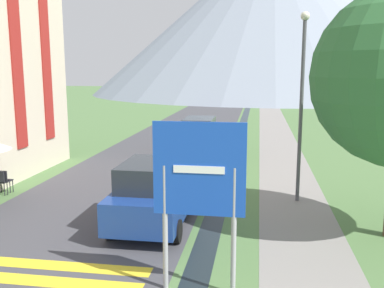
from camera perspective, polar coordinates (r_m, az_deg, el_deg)
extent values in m
plane|color=#517542|center=(23.55, 2.88, -0.51)|extent=(160.00, 160.00, 0.00)
cube|color=#424247|center=(33.66, 0.44, 2.69)|extent=(6.40, 60.00, 0.01)
cube|color=gray|center=(33.33, 10.88, 2.43)|extent=(2.20, 60.00, 0.01)
cube|color=black|center=(33.33, 6.75, 2.54)|extent=(0.60, 60.00, 0.00)
cube|color=yellow|center=(9.98, -22.54, -16.26)|extent=(5.44, 0.44, 0.01)
cube|color=yellow|center=(10.52, -20.51, -14.73)|extent=(5.44, 0.44, 0.01)
cone|color=gray|center=(79.05, 10.59, 16.50)|extent=(62.20, 62.20, 26.89)
cube|color=maroon|center=(17.52, -22.43, 11.98)|extent=(0.06, 0.70, 7.68)
cube|color=maroon|center=(19.49, -18.95, 11.92)|extent=(0.06, 0.70, 7.68)
cylinder|color=#9E9EA3|center=(8.43, -3.60, -11.16)|extent=(0.10, 0.10, 2.50)
cylinder|color=#9E9EA3|center=(8.27, 5.59, -11.64)|extent=(0.10, 0.10, 2.50)
cube|color=#1947B7|center=(7.94, 0.95, -3.39)|extent=(1.75, 0.05, 1.78)
cube|color=white|center=(7.92, 0.92, -3.44)|extent=(0.96, 0.02, 0.14)
cube|color=navy|center=(11.99, -5.07, -7.38)|extent=(1.82, 3.80, 0.84)
cube|color=#23282D|center=(11.60, -5.36, -4.07)|extent=(1.55, 2.09, 0.68)
cylinder|color=black|center=(13.42, -7.47, -7.40)|extent=(0.18, 0.60, 0.60)
cylinder|color=black|center=(13.05, -0.05, -7.81)|extent=(0.18, 0.60, 0.60)
cylinder|color=black|center=(11.30, -10.87, -10.87)|extent=(0.18, 0.60, 0.60)
cylinder|color=black|center=(10.86, -2.01, -11.57)|extent=(0.18, 0.60, 0.60)
cube|color=black|center=(22.15, 1.03, 0.72)|extent=(1.73, 4.49, 0.84)
cube|color=#23282D|center=(21.82, 0.95, 2.60)|extent=(1.47, 2.47, 0.68)
cylinder|color=black|center=(23.70, -0.50, 0.31)|extent=(0.18, 0.60, 0.60)
cylinder|color=black|center=(23.49, 3.49, 0.20)|extent=(0.18, 0.60, 0.60)
cylinder|color=black|center=(21.00, -1.73, -0.96)|extent=(0.18, 0.60, 0.60)
cylinder|color=black|center=(20.77, 2.76, -1.09)|extent=(0.18, 0.60, 0.60)
cube|color=#232328|center=(16.28, -23.65, -4.51)|extent=(0.40, 0.40, 0.04)
cube|color=#232328|center=(16.09, -24.04, -3.97)|extent=(0.40, 0.04, 0.40)
cylinder|color=#232328|center=(16.56, -23.78, -5.08)|extent=(0.03, 0.03, 0.45)
cylinder|color=#232328|center=(16.38, -22.77, -5.17)|extent=(0.03, 0.03, 0.45)
cylinder|color=#232328|center=(16.11, -23.41, -5.47)|extent=(0.03, 0.03, 0.45)
cube|color=#232328|center=(16.21, -23.98, -4.59)|extent=(0.40, 0.40, 0.04)
cylinder|color=#232328|center=(16.50, -24.10, -5.16)|extent=(0.03, 0.03, 0.45)
cylinder|color=#232328|center=(16.32, -23.10, -5.25)|extent=(0.03, 0.03, 0.45)
cylinder|color=#232328|center=(16.04, -23.73, -5.55)|extent=(0.03, 0.03, 0.45)
cylinder|color=#515156|center=(14.08, 14.32, 3.95)|extent=(0.12, 0.12, 5.77)
sphere|color=silver|center=(14.10, 14.86, 16.18)|extent=(0.28, 0.28, 0.28)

